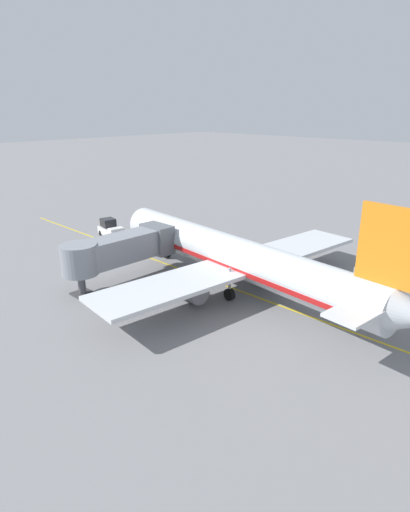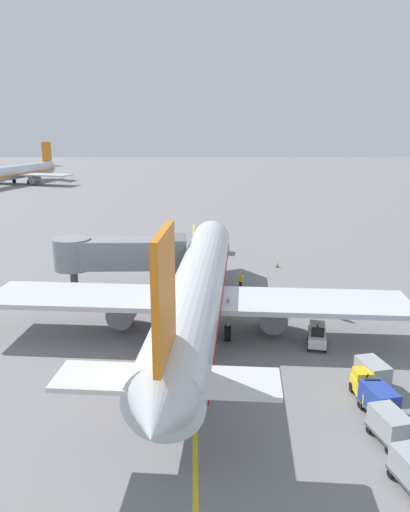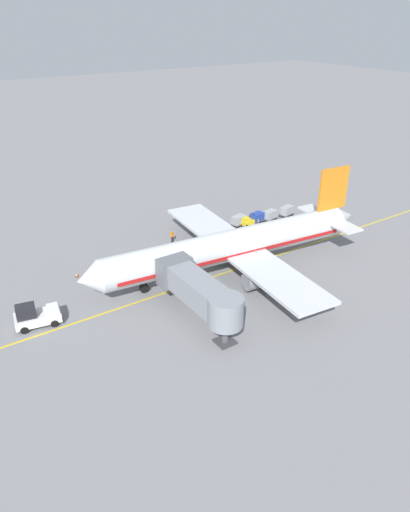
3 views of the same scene
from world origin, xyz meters
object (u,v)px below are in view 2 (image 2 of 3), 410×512
object	(u,v)px
jet_bridge	(121,254)
baggage_cart_second_in_train	(379,398)
baggage_cart_front	(372,372)
ground_crew_loader	(332,305)
safety_cone_nose_left	(277,264)
parked_airliner	(197,289)
baggage_cart_third_in_train	(390,424)
pushback_tractor	(209,243)
distant_taxiing_airliner	(17,172)
ground_crew_marshaller	(241,280)
baggage_tug_trailing	(366,387)
baggage_tug_lead	(317,336)
ground_crew_wing_walker	(267,301)

from	to	relation	value
jet_bridge	baggage_cart_second_in_train	world-z (taller)	jet_bridge
baggage_cart_front	ground_crew_loader	world-z (taller)	ground_crew_loader
baggage_cart_second_in_train	safety_cone_nose_left	bearing A→B (deg)	91.40
parked_airliner	safety_cone_nose_left	xyz separation A→B (m)	(8.67, 16.48, -2.90)
parked_airliner	baggage_cart_third_in_train	world-z (taller)	parked_airliner
ground_crew_loader	pushback_tractor	bearing A→B (deg)	113.45
distant_taxiing_airliner	ground_crew_marshaller	bearing A→B (deg)	-59.93
baggage_cart_front	baggage_cart_second_in_train	world-z (taller)	same
baggage_cart_third_in_train	ground_crew_loader	xyz separation A→B (m)	(1.58, 15.98, 0.00)
baggage_tug_trailing	baggage_cart_third_in_train	world-z (taller)	baggage_tug_trailing
baggage_tug_trailing	distant_taxiing_airliner	distance (m)	116.91
parked_airliner	jet_bridge	bearing A→B (deg)	126.33
parked_airliner	ground_crew_marshaller	size ratio (longest dim) A/B	22.10
pushback_tractor	safety_cone_nose_left	distance (m)	9.85
parked_airliner	distant_taxiing_airliner	size ratio (longest dim) A/B	1.08
jet_bridge	distant_taxiing_airliner	world-z (taller)	distant_taxiing_airliner
ground_crew_loader	distant_taxiing_airliner	xyz separation A→B (m)	(-55.63, 91.41, 2.07)
baggage_cart_third_in_train	ground_crew_loader	size ratio (longest dim) A/B	1.76
baggage_cart_front	distant_taxiing_airliner	distance (m)	116.13
pushback_tractor	baggage_tug_trailing	size ratio (longest dim) A/B	1.88
baggage_tug_lead	baggage_cart_second_in_train	world-z (taller)	baggage_tug_lead
safety_cone_nose_left	parked_airliner	bearing A→B (deg)	-117.75
jet_bridge	baggage_tug_lead	xyz separation A→B (m)	(14.98, -12.16, -2.74)
baggage_cart_third_in_train	safety_cone_nose_left	distance (m)	30.19
baggage_cart_second_in_train	ground_crew_marshaller	xyz separation A→B (m)	(-5.32, 20.39, 0.00)
baggage_cart_third_in_train	ground_crew_wing_walker	distance (m)	17.34
jet_bridge	baggage_cart_second_in_train	xyz separation A→B (m)	(16.14, -20.65, -2.50)
baggage_cart_front	safety_cone_nose_left	bearing A→B (deg)	93.11
ground_crew_wing_walker	safety_cone_nose_left	size ratio (longest dim) A/B	2.86
baggage_cart_second_in_train	ground_crew_wing_walker	world-z (taller)	ground_crew_wing_walker
baggage_tug_lead	ground_crew_loader	world-z (taller)	ground_crew_loader
ground_crew_wing_walker	baggage_cart_front	bearing A→B (deg)	-69.85
baggage_tug_lead	ground_crew_wing_walker	distance (m)	6.73
pushback_tractor	safety_cone_nose_left	bearing A→B (deg)	-43.38
pushback_tractor	ground_crew_wing_walker	bearing A→B (deg)	-78.25
ground_crew_wing_walker	distant_taxiing_airliner	size ratio (longest dim) A/B	0.05
jet_bridge	baggage_tug_lead	bearing A→B (deg)	-39.07
jet_bridge	baggage_cart_third_in_train	world-z (taller)	jet_bridge
ground_crew_loader	ground_crew_marshaller	size ratio (longest dim) A/B	1.00
baggage_tug_trailing	baggage_cart_third_in_train	size ratio (longest dim) A/B	0.84
pushback_tractor	ground_crew_loader	size ratio (longest dim) A/B	2.80
safety_cone_nose_left	distant_taxiing_airliner	world-z (taller)	distant_taxiing_airliner
baggage_cart_second_in_train	safety_cone_nose_left	world-z (taller)	baggage_cart_second_in_train
baggage_tug_trailing	ground_crew_marshaller	xyz separation A→B (m)	(-5.22, 18.82, 0.24)
baggage_tug_lead	baggage_tug_trailing	xyz separation A→B (m)	(1.06, -6.92, 0.00)
baggage_cart_front	ground_crew_marshaller	distance (m)	18.52
baggage_cart_second_in_train	safety_cone_nose_left	size ratio (longest dim) A/B	5.05
baggage_tug_trailing	baggage_cart_front	xyz separation A→B (m)	(0.78, 1.30, 0.24)
baggage_tug_trailing	baggage_cart_second_in_train	xyz separation A→B (m)	(0.10, -1.57, 0.24)
ground_crew_marshaller	distant_taxiing_airliner	world-z (taller)	distant_taxiing_airliner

